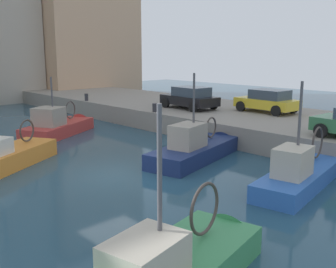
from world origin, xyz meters
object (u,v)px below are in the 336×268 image
Objects in this scene: fishing_boat_red at (61,131)px; fishing_boat_orange at (14,162)px; fishing_boat_navy at (198,155)px; parked_car_black at (190,98)px; mooring_bollard_mid at (86,97)px; mooring_bollard_south at (155,108)px; fishing_boat_blue at (304,179)px; parked_car_yellow at (268,101)px.

fishing_boat_orange is at bearing -135.97° from fishing_boat_red.
parked_car_black is at bearing 46.76° from fishing_boat_navy.
mooring_bollard_mid is at bearing 44.44° from fishing_boat_orange.
mooring_bollard_south is at bearing -33.78° from fishing_boat_red.
fishing_boat_blue reaches higher than parked_car_yellow.
fishing_boat_orange is 1.44× the size of parked_car_yellow.
fishing_boat_orange is 15.28m from parked_car_yellow.
parked_car_black is 2.79m from mooring_bollard_south.
fishing_boat_red is at bearing 98.09° from fishing_boat_blue.
fishing_boat_blue is 10.45m from parked_car_yellow.
fishing_boat_orange is 9.92m from mooring_bollard_south.
parked_car_yellow is at bearing 41.19° from fishing_boat_blue.
fishing_boat_red is at bearing 153.85° from parked_car_black.
parked_car_yellow is 7.20× the size of mooring_bollard_south.
fishing_boat_blue is 1.12× the size of fishing_boat_red.
fishing_boat_blue is 12.10m from mooring_bollard_south.
fishing_boat_navy is at bearing -133.24° from parked_car_black.
fishing_boat_navy is 1.65× the size of parked_car_black.
fishing_boat_navy is at bearing -114.25° from mooring_bollard_south.
fishing_boat_navy is 14.79m from mooring_bollard_mid.
fishing_boat_blue reaches higher than parked_car_black.
parked_car_black is 8.91m from mooring_bollard_mid.
fishing_boat_orange reaches higher than fishing_boat_red.
fishing_boat_red is at bearing 101.18° from fishing_boat_navy.
mooring_bollard_mid is (2.90, 14.44, 1.32)m from fishing_boat_navy.
fishing_boat_navy is (6.81, -4.91, 0.05)m from fishing_boat_orange.
fishing_boat_orange is 0.83× the size of fishing_boat_blue.
mooring_bollard_south is at bearing 77.10° from fishing_boat_blue.
fishing_boat_red is at bearing 146.22° from mooring_bollard_south.
fishing_boat_red is at bearing 140.45° from parked_car_yellow.
fishing_boat_orange is 12.60m from parked_car_black.
mooring_bollard_south is 1.00× the size of mooring_bollard_mid.
fishing_boat_orange reaches higher than parked_car_black.
fishing_boat_navy is 7.18m from mooring_bollard_south.
mooring_bollard_mid is (2.69, 19.72, 1.32)m from fishing_boat_blue.
fishing_boat_navy is 12.23× the size of mooring_bollard_mid.
fishing_boat_navy is (1.91, -9.65, -0.02)m from fishing_boat_red.
parked_car_black is (5.61, 5.96, 1.78)m from fishing_boat_navy.
fishing_boat_orange is 0.93× the size of fishing_boat_red.
fishing_boat_red is 1.50× the size of parked_car_black.
fishing_boat_navy is at bearing 92.33° from fishing_boat_blue.
parked_car_yellow is 7.20× the size of mooring_bollard_mid.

